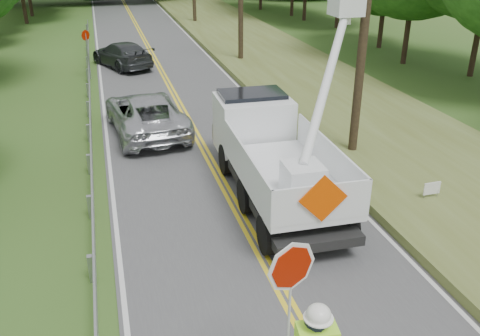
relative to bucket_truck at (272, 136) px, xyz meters
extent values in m
cube|color=#4C4C4F|center=(-1.55, 6.18, -1.59)|extent=(7.20, 96.00, 0.02)
cube|color=yellow|center=(-1.65, 6.18, -1.58)|extent=(0.12, 96.00, 0.00)
cube|color=yellow|center=(-1.45, 6.18, -1.58)|extent=(0.12, 96.00, 0.00)
cube|color=silver|center=(-5.00, 6.18, -1.58)|extent=(0.12, 96.00, 0.00)
cube|color=silver|center=(1.90, 6.18, -1.58)|extent=(0.12, 96.00, 0.00)
cube|color=#999DA1|center=(-5.65, -3.82, -1.25)|extent=(0.12, 0.14, 0.70)
cube|color=#999DA1|center=(-5.65, -0.82, -1.25)|extent=(0.12, 0.14, 0.70)
cube|color=#999DA1|center=(-5.65, 2.18, -1.25)|extent=(0.12, 0.14, 0.70)
cube|color=#999DA1|center=(-5.65, 5.18, -1.25)|extent=(0.12, 0.14, 0.70)
cube|color=#999DA1|center=(-5.65, 8.18, -1.25)|extent=(0.12, 0.14, 0.70)
cube|color=#999DA1|center=(-5.65, 11.18, -1.25)|extent=(0.12, 0.14, 0.70)
cube|color=#999DA1|center=(-5.65, 14.18, -1.25)|extent=(0.12, 0.14, 0.70)
cube|color=#999DA1|center=(-5.65, 17.18, -1.25)|extent=(0.12, 0.14, 0.70)
cube|color=#999DA1|center=(-5.65, 20.18, -1.25)|extent=(0.12, 0.14, 0.70)
cube|color=#999DA1|center=(-5.65, 23.18, -1.25)|extent=(0.12, 0.14, 0.70)
cube|color=#999DA1|center=(-5.65, 26.18, -1.25)|extent=(0.12, 0.14, 0.70)
cube|color=#999DA1|center=(-5.65, 29.18, -1.25)|extent=(0.12, 0.14, 0.70)
cube|color=#999DA1|center=(-5.55, 7.18, -1.00)|extent=(0.05, 48.00, 0.34)
cylinder|color=black|center=(3.45, 1.18, 3.40)|extent=(0.30, 0.30, 10.00)
cube|color=brown|center=(5.55, 6.18, -1.45)|extent=(7.00, 96.00, 0.30)
cylinder|color=#332319|center=(-10.78, 35.48, 0.23)|extent=(0.32, 0.32, 3.66)
cylinder|color=#332319|center=(15.02, 9.72, 0.52)|extent=(0.32, 0.32, 4.24)
cylinder|color=#332319|center=(13.03, 13.38, 0.28)|extent=(0.32, 0.32, 3.76)
cylinder|color=#332319|center=(13.99, 18.03, -0.05)|extent=(0.32, 0.32, 3.11)
cylinder|color=#332319|center=(14.61, 26.25, 0.15)|extent=(0.32, 0.32, 3.51)
ellipsoid|color=white|center=(-2.14, -8.47, 0.49)|extent=(0.38, 0.38, 0.31)
cylinder|color=#981300|center=(-2.58, -8.36, 1.37)|extent=(0.80, 0.24, 0.82)
cylinder|color=black|center=(-1.38, -3.79, -1.07)|extent=(0.35, 1.03, 1.02)
cylinder|color=black|center=(0.74, -3.85, -1.07)|extent=(0.35, 1.03, 1.02)
cylinder|color=black|center=(-1.32, -1.67, -1.07)|extent=(0.35, 1.03, 1.02)
cylinder|color=black|center=(0.80, -1.72, -1.07)|extent=(0.35, 1.03, 1.02)
cylinder|color=black|center=(-1.25, 0.98, -1.07)|extent=(0.35, 1.03, 1.02)
cylinder|color=black|center=(0.87, 0.93, -1.07)|extent=(0.35, 1.03, 1.02)
cube|color=black|center=(-0.25, -1.38, -1.00)|extent=(2.41, 6.85, 0.27)
cube|color=white|center=(-0.27, -2.12, -0.47)|extent=(2.57, 4.94, 0.23)
cube|color=white|center=(-1.47, -2.09, 0.06)|extent=(0.19, 4.88, 0.95)
cube|color=white|center=(0.92, -2.15, 0.06)|extent=(0.19, 4.88, 0.95)
cube|color=white|center=(-0.34, -4.54, 0.06)|extent=(2.44, 0.13, 0.95)
cube|color=white|center=(-0.18, 1.49, -0.15)|extent=(2.44, 2.08, 1.91)
cube|color=black|center=(-0.17, 1.70, 0.54)|extent=(2.16, 1.44, 0.80)
cube|color=white|center=(-0.31, -3.29, 0.06)|extent=(0.98, 0.98, 0.85)
cube|color=white|center=(2.75, 1.18, 3.81)|extent=(0.90, 0.90, 0.90)
cube|color=#E44600|center=(-0.34, -4.61, 0.22)|extent=(1.20, 0.07, 1.20)
imported|color=#BABCC2|center=(-3.39, 5.59, -0.79)|extent=(3.17, 5.95, 1.59)
imported|color=#383B3E|center=(-3.62, 17.03, -0.85)|extent=(3.81, 5.45, 1.46)
cylinder|color=#999DA1|center=(-5.51, 14.70, -0.36)|extent=(0.06, 0.06, 2.48)
cylinder|color=#981300|center=(-5.51, 14.70, 0.77)|extent=(0.43, 0.40, 0.56)
cube|color=white|center=(3.98, -2.78, -1.00)|extent=(0.54, 0.04, 0.38)
cylinder|color=#999DA1|center=(3.77, -2.78, -1.33)|extent=(0.02, 0.02, 0.54)
cylinder|color=#999DA1|center=(4.20, -2.78, -1.33)|extent=(0.02, 0.02, 0.54)
camera|label=1|loc=(-4.92, -14.05, 5.78)|focal=38.27mm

